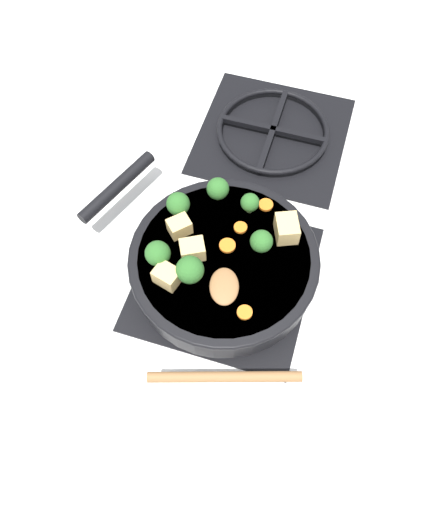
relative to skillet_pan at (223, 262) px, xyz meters
name	(u,v)px	position (x,y,z in m)	size (l,w,h in m)	color
ground_plane	(224,278)	(0.00, 0.00, -0.06)	(2.40, 2.40, 0.00)	white
front_burner_grate	(224,275)	(0.00, 0.00, -0.05)	(0.31, 0.31, 0.03)	black
rear_burner_grate	(273,132)	(0.00, 0.36, -0.05)	(0.31, 0.31, 0.03)	black
skillet_pan	(223,262)	(0.00, 0.00, 0.00)	(0.44, 0.34, 0.06)	black
wooden_spoon	(224,335)	(0.04, -0.14, 0.03)	(0.22, 0.22, 0.02)	olive
tofu_cube_center_large	(179,226)	(-0.09, 0.02, 0.04)	(0.04, 0.03, 0.03)	#DBB770
tofu_cube_near_handle	(287,228)	(0.09, 0.07, 0.04)	(0.05, 0.04, 0.04)	#DBB770
tofu_cube_east_chunk	(192,250)	(-0.05, -0.01, 0.04)	(0.04, 0.03, 0.03)	#DBB770
tofu_cube_west_chunk	(167,276)	(-0.07, -0.07, 0.04)	(0.04, 0.03, 0.03)	#DBB770
broccoli_floret_near_spoon	(261,241)	(0.06, 0.03, 0.05)	(0.04, 0.04, 0.05)	#709956
broccoli_floret_center_top	(178,204)	(-0.10, 0.06, 0.05)	(0.04, 0.04, 0.05)	#709956
broccoli_floret_east_rim	(158,254)	(-0.10, -0.04, 0.05)	(0.04, 0.04, 0.05)	#709956
broccoli_floret_west_rim	(218,189)	(-0.04, 0.11, 0.05)	(0.04, 0.04, 0.05)	#709956
broccoli_floret_north_edge	(190,270)	(-0.04, -0.06, 0.06)	(0.05, 0.05, 0.05)	#709956
broccoli_floret_south_cluster	(250,203)	(0.02, 0.10, 0.05)	(0.03, 0.03, 0.04)	#709956
carrot_slice_orange_thin	(245,312)	(0.06, -0.09, 0.03)	(0.02, 0.02, 0.01)	orange
carrot_slice_near_center	(266,205)	(0.04, 0.12, 0.03)	(0.03, 0.03, 0.01)	orange
carrot_slice_edge_slice	(227,245)	(0.00, 0.02, 0.03)	(0.03, 0.03, 0.01)	orange
carrot_slice_under_broccoli	(241,228)	(0.01, 0.06, 0.03)	(0.02, 0.02, 0.01)	orange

